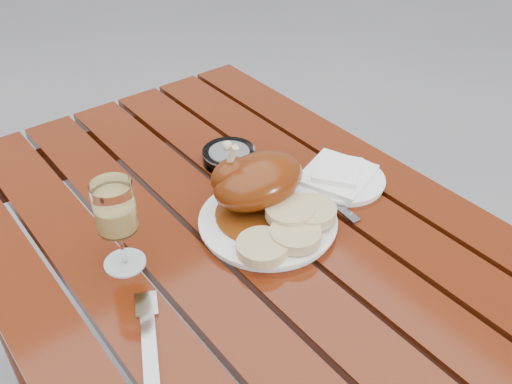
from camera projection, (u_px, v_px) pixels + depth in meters
table at (246, 371)px, 1.21m from camera, size 0.80×1.20×0.75m
dinner_plate at (268, 222)px, 1.01m from camera, size 0.30×0.30×0.02m
roast_duck at (255, 182)px, 1.01m from camera, size 0.19×0.18×0.13m
bread_dumplings at (290, 226)px, 0.97m from camera, size 0.21×0.13×0.03m
wine_glass at (118, 226)px, 0.89m from camera, size 0.08×0.08×0.16m
side_plate at (344, 180)px, 1.12m from camera, size 0.19×0.19×0.01m
napkin at (337, 175)px, 1.11m from camera, size 0.17×0.16×0.01m
ashtray at (229, 156)px, 1.17m from camera, size 0.12×0.12×0.03m
fork at (149, 345)px, 0.80m from camera, size 0.09×0.16×0.01m
knife at (326, 196)px, 1.08m from camera, size 0.04×0.18×0.01m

